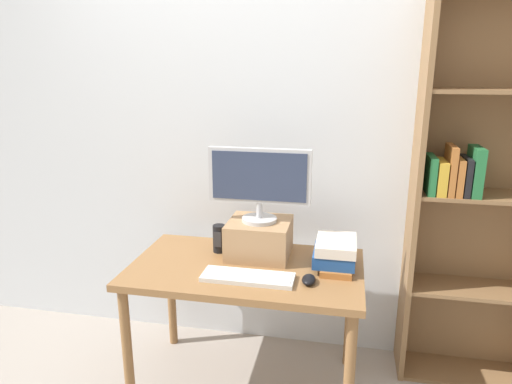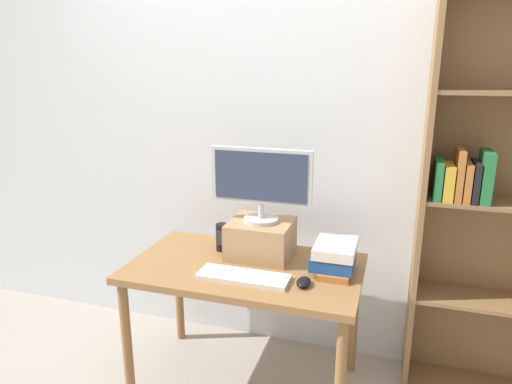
% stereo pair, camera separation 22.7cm
% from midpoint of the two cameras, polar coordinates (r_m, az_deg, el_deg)
% --- Properties ---
extents(ground_plane, '(12.00, 12.00, 0.00)m').
position_cam_midpoint_polar(ground_plane, '(2.73, -3.76, -22.84)').
color(ground_plane, '#9E9389').
extents(back_wall, '(7.00, 0.08, 2.60)m').
position_cam_midpoint_polar(back_wall, '(2.67, -1.36, 7.06)').
color(back_wall, silver).
rests_on(back_wall, ground_plane).
extents(desk, '(1.18, 0.68, 0.71)m').
position_cam_midpoint_polar(desk, '(2.39, -4.03, -11.05)').
color(desk, olive).
rests_on(desk, ground_plane).
extents(bookshelf_unit, '(0.77, 0.28, 2.09)m').
position_cam_midpoint_polar(bookshelf_unit, '(2.57, 24.51, -0.17)').
color(bookshelf_unit, olive).
rests_on(bookshelf_unit, ground_plane).
extents(riser_box, '(0.33, 0.30, 0.19)m').
position_cam_midpoint_polar(riser_box, '(2.44, -2.26, -5.83)').
color(riser_box, '#A87F56').
rests_on(riser_box, desk).
extents(computer_monitor, '(0.53, 0.18, 0.39)m').
position_cam_midpoint_polar(computer_monitor, '(2.34, -2.35, 1.38)').
color(computer_monitor, '#B7B7BA').
rests_on(computer_monitor, riser_box).
extents(keyboard, '(0.44, 0.15, 0.02)m').
position_cam_midpoint_polar(keyboard, '(2.21, -4.01, -10.62)').
color(keyboard, silver).
rests_on(keyboard, desk).
extents(computer_mouse, '(0.06, 0.10, 0.04)m').
position_cam_midpoint_polar(computer_mouse, '(2.17, 3.60, -10.95)').
color(computer_mouse, black).
rests_on(computer_mouse, desk).
extents(book_stack, '(0.21, 0.28, 0.15)m').
position_cam_midpoint_polar(book_stack, '(2.32, 7.12, -7.67)').
color(book_stack, '#AD662D').
rests_on(book_stack, desk).
extents(desk_speaker, '(0.07, 0.07, 0.15)m').
position_cam_midpoint_polar(desk_speaker, '(2.51, -7.23, -5.84)').
color(desk_speaker, black).
rests_on(desk_speaker, desk).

